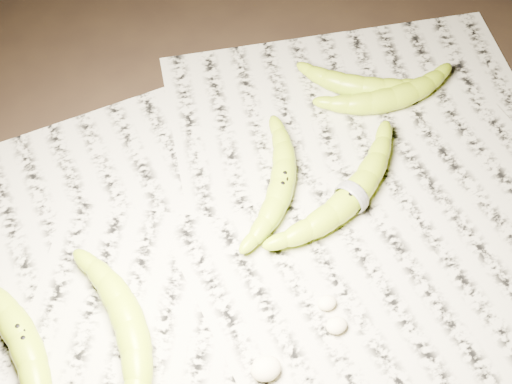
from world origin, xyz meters
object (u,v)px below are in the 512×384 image
object	(u,v)px
banana_taped	(352,196)
banana_upper_b	(363,86)
banana_left_a	(22,338)
banana_upper_a	(392,97)
banana_center	(282,183)
banana_left_b	(130,326)

from	to	relation	value
banana_taped	banana_upper_b	world-z (taller)	banana_taped
banana_left_a	banana_upper_a	bearing A→B (deg)	-84.24
banana_left_a	banana_center	world-z (taller)	banana_left_a
banana_left_b	banana_upper_b	world-z (taller)	banana_left_b
banana_center	banana_taped	distance (m)	0.10
banana_taped	banana_upper_a	xyz separation A→B (m)	(0.13, 0.14, -0.00)
banana_left_a	banana_center	size ratio (longest dim) A/B	1.16
banana_left_a	banana_upper_a	xyz separation A→B (m)	(0.59, 0.19, -0.00)
banana_upper_a	banana_upper_b	xyz separation A→B (m)	(-0.03, 0.04, -0.00)
banana_taped	banana_upper_b	xyz separation A→B (m)	(0.10, 0.18, -0.00)
banana_center	banana_upper_a	world-z (taller)	same
banana_left_b	banana_center	world-z (taller)	banana_left_b
banana_upper_b	banana_center	bearing A→B (deg)	-115.25
banana_taped	banana_left_a	bearing A→B (deg)	157.60
banana_center	banana_upper_b	world-z (taller)	same
banana_center	banana_upper_a	xyz separation A→B (m)	(0.21, 0.09, 0.00)
banana_left_a	banana_upper_a	size ratio (longest dim) A/B	1.19
banana_left_b	banana_upper_b	bearing A→B (deg)	-60.21
banana_left_a	banana_center	xyz separation A→B (m)	(0.38, 0.10, -0.00)
banana_center	banana_upper_b	bearing A→B (deg)	-23.92
banana_center	banana_upper_a	size ratio (longest dim) A/B	1.03
banana_left_b	banana_taped	bearing A→B (deg)	-77.52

